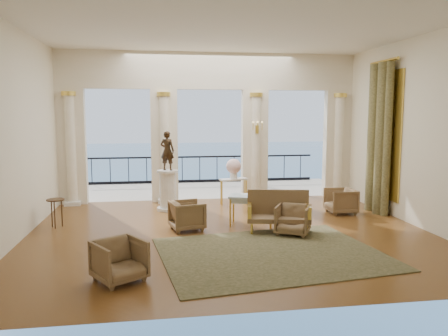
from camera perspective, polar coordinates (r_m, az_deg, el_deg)
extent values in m
plane|color=#4A2810|center=(9.99, 0.82, -8.44)|extent=(9.00, 9.00, 0.00)
plane|color=white|center=(5.73, 7.34, 2.73)|extent=(9.00, 0.00, 9.00)
plane|color=white|center=(9.95, -25.73, 3.94)|extent=(0.00, 8.00, 8.00)
plane|color=white|center=(11.27, 24.11, 4.32)|extent=(0.00, 8.00, 8.00)
plane|color=white|center=(9.79, 0.87, 17.83)|extent=(9.00, 9.00, 0.00)
cube|color=beige|center=(13.50, -1.86, 12.53)|extent=(9.00, 0.30, 1.10)
cube|color=beige|center=(13.62, -19.23, 2.61)|extent=(0.80, 0.30, 3.40)
cylinder|color=beige|center=(13.45, -19.36, 2.12)|extent=(0.28, 0.28, 3.20)
cylinder|color=#E6C04C|center=(13.42, -19.65, 9.15)|extent=(0.40, 0.40, 0.12)
cube|color=silver|center=(13.66, -19.09, -4.32)|extent=(0.45, 0.45, 0.12)
cube|color=beige|center=(13.38, -7.79, 2.86)|extent=(0.80, 0.30, 3.40)
cylinder|color=beige|center=(13.21, -7.77, 2.37)|extent=(0.28, 0.28, 3.20)
cylinder|color=#E6C04C|center=(13.18, -7.90, 9.54)|extent=(0.40, 0.40, 0.12)
cube|color=silver|center=(13.43, -7.66, -4.19)|extent=(0.45, 0.45, 0.12)
cube|color=beige|center=(13.71, 4.01, 3.01)|extent=(0.80, 0.30, 3.40)
cylinder|color=beige|center=(13.54, 4.17, 2.54)|extent=(0.28, 0.28, 3.20)
cylinder|color=#E6C04C|center=(13.51, 4.24, 9.53)|extent=(0.40, 0.40, 0.12)
cube|color=silver|center=(13.75, 4.11, -3.88)|extent=(0.45, 0.45, 0.12)
cube|color=beige|center=(14.53, 14.48, 3.04)|extent=(0.80, 0.30, 3.40)
cylinder|color=beige|center=(14.37, 14.75, 2.59)|extent=(0.28, 0.28, 3.20)
cylinder|color=#E6C04C|center=(14.34, 14.96, 9.17)|extent=(0.40, 0.40, 0.12)
cube|color=silver|center=(14.57, 14.55, -3.46)|extent=(0.45, 0.45, 0.12)
cube|color=#B0A795|center=(15.62, -2.63, -2.94)|extent=(10.00, 3.60, 0.10)
cube|color=black|center=(17.05, -3.20, 1.47)|extent=(9.00, 0.06, 0.06)
cube|color=black|center=(17.17, -3.18, -1.69)|extent=(9.00, 0.06, 0.10)
cylinder|color=black|center=(17.11, -3.19, -0.20)|extent=(0.03, 0.03, 1.00)
cylinder|color=black|center=(17.23, -16.90, -0.45)|extent=(0.03, 0.03, 1.00)
cylinder|color=black|center=(17.95, 9.96, 0.05)|extent=(0.03, 0.03, 1.00)
cylinder|color=#4C3823|center=(16.49, 4.00, 5.10)|extent=(0.20, 0.20, 4.20)
plane|color=teal|center=(70.05, -7.14, -0.02)|extent=(160.00, 160.00, 0.00)
cylinder|color=#494126|center=(12.08, 20.58, 3.45)|extent=(0.26, 0.26, 4.00)
cylinder|color=#494126|center=(12.46, 19.41, 3.59)|extent=(0.32, 0.32, 4.00)
cylinder|color=#494126|center=(12.88, 18.64, 3.73)|extent=(0.26, 0.26, 4.00)
cylinder|color=#E6C04C|center=(12.56, 20.18, 12.96)|extent=(0.08, 1.40, 0.08)
cube|color=#E6C04C|center=(12.55, 20.28, 4.04)|extent=(0.04, 1.60, 3.40)
cube|color=#E6C04C|center=(13.37, 4.33, 5.05)|extent=(0.10, 0.04, 0.25)
cylinder|color=#E6C04C|center=(13.25, 3.82, 5.47)|extent=(0.02, 0.02, 0.22)
cylinder|color=#E6C04C|center=(13.29, 4.41, 5.47)|extent=(0.02, 0.02, 0.22)
cylinder|color=#E6C04C|center=(13.32, 5.00, 5.47)|extent=(0.02, 0.02, 0.22)
cube|color=#31381C|center=(8.59, 6.20, -11.04)|extent=(4.56, 3.77, 0.02)
imported|color=#3F311D|center=(7.33, -13.51, -11.44)|extent=(0.98, 0.96, 0.75)
imported|color=#3F311D|center=(9.88, 8.98, -6.51)|extent=(0.94, 0.92, 0.73)
imported|color=#3F311D|center=(12.20, 15.00, -4.02)|extent=(0.68, 0.73, 0.74)
imported|color=#3F311D|center=(10.19, -4.83, -6.00)|extent=(0.82, 0.86, 0.74)
cube|color=#3F311D|center=(10.02, 7.13, -6.60)|extent=(1.50, 0.85, 0.10)
cube|color=#3F311D|center=(10.21, 7.06, -4.41)|extent=(1.40, 0.37, 0.57)
cube|color=#E6C04C|center=(9.95, 3.35, -5.54)|extent=(0.20, 0.58, 0.27)
cube|color=#E6C04C|center=(10.04, 10.92, -5.54)|extent=(0.20, 0.58, 0.27)
cylinder|color=#E6C04C|center=(9.82, 3.64, -7.94)|extent=(0.05, 0.05, 0.26)
cylinder|color=#E6C04C|center=(9.90, 10.74, -7.93)|extent=(0.05, 0.05, 0.26)
cylinder|color=#E6C04C|center=(10.26, 3.62, -7.28)|extent=(0.05, 0.05, 0.26)
cylinder|color=#E6C04C|center=(10.34, 10.41, -7.27)|extent=(0.05, 0.05, 0.26)
cube|color=#95B3C0|center=(10.53, 3.62, -3.74)|extent=(1.18, 0.89, 0.05)
cylinder|color=#E6C04C|center=(10.44, 0.82, -5.85)|extent=(0.04, 0.04, 0.67)
cylinder|color=#E6C04C|center=(10.32, 6.09, -6.04)|extent=(0.04, 0.04, 0.67)
cylinder|color=#E6C04C|center=(10.90, 1.25, -5.29)|extent=(0.04, 0.04, 0.67)
cylinder|color=#E6C04C|center=(10.79, 6.29, -5.46)|extent=(0.04, 0.04, 0.67)
cylinder|color=silver|center=(12.33, -7.30, -5.29)|extent=(0.61, 0.61, 0.08)
cylinder|color=silver|center=(12.23, -7.34, -2.90)|extent=(0.45, 0.45, 0.98)
cylinder|color=silver|center=(12.15, -7.38, -0.43)|extent=(0.57, 0.57, 0.06)
imported|color=black|center=(12.09, -7.43, 2.26)|extent=(0.47, 0.40, 1.08)
cube|color=silver|center=(12.88, 1.27, -1.48)|extent=(0.88, 0.57, 0.05)
cylinder|color=#E6C04C|center=(12.67, 0.07, -3.40)|extent=(0.04, 0.04, 0.73)
cylinder|color=#E6C04C|center=(13.02, 2.90, -3.12)|extent=(0.04, 0.04, 0.73)
cylinder|color=#E6C04C|center=(12.87, -0.40, -3.23)|extent=(0.04, 0.04, 0.73)
cylinder|color=#E6C04C|center=(13.21, 2.40, -2.97)|extent=(0.04, 0.04, 0.73)
cylinder|color=white|center=(12.85, 1.27, -0.77)|extent=(0.22, 0.22, 0.28)
sphere|color=pink|center=(12.82, 1.27, 0.23)|extent=(0.44, 0.44, 0.44)
cylinder|color=black|center=(11.04, -21.16, -3.89)|extent=(0.42, 0.42, 0.03)
cylinder|color=black|center=(11.14, -20.42, -5.54)|extent=(0.03, 0.03, 0.65)
cylinder|color=black|center=(11.20, -21.57, -5.53)|extent=(0.03, 0.03, 0.65)
cylinder|color=black|center=(10.98, -21.24, -5.76)|extent=(0.03, 0.03, 0.65)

